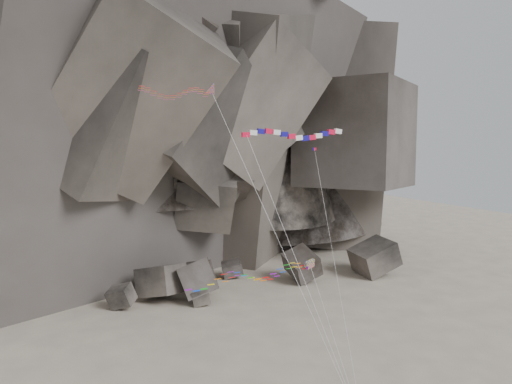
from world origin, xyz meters
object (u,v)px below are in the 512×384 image
banner_kite (294,135)px  parafoil_kite (247,276)px  pennant_kite (327,220)px  delta_kite (173,92)px

banner_kite → parafoil_kite: 15.45m
banner_kite → pennant_kite: (2.46, -2.63, -8.71)m
parafoil_kite → delta_kite: bearing=147.8°
banner_kite → parafoil_kite: size_ratio=1.69×
delta_kite → banner_kite: delta_kite is taller
delta_kite → pennant_kite: size_ratio=1.28×
parafoil_kite → pennant_kite: pennant_kite is taller
delta_kite → parafoil_kite: delta_kite is taller
parafoil_kite → banner_kite: bearing=-27.6°
pennant_kite → banner_kite: bearing=139.1°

